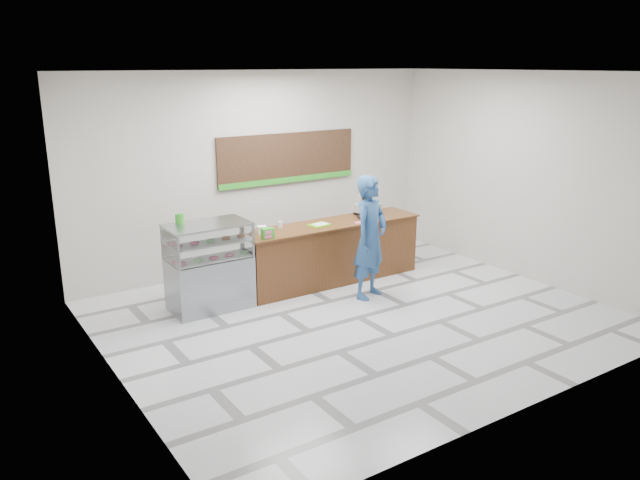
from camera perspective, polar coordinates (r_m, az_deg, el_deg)
floor at (r=9.27m, az=3.61°, el=-7.07°), size 7.00×7.00×0.00m
back_wall at (r=11.23m, az=-5.49°, el=6.28°), size 7.00×0.00×7.00m
ceiling at (r=8.54m, az=4.03°, el=15.09°), size 7.00×7.00×0.00m
sales_counter at (r=10.58m, az=1.02°, el=-1.12°), size 3.26×0.76×1.03m
display_case at (r=9.52m, az=-10.10°, el=-2.34°), size 1.22×0.72×1.33m
menu_board at (r=11.43m, az=-2.96°, el=7.43°), size 2.80×0.06×0.90m
cash_register at (r=11.01m, az=4.35°, el=2.98°), size 0.47×0.48×0.35m
card_terminal at (r=10.75m, az=3.76°, el=2.08°), size 0.13×0.18×0.04m
serving_tray at (r=10.28m, az=-0.05°, el=1.40°), size 0.38×0.30×0.02m
napkin_box at (r=9.83m, az=-5.34°, el=0.94°), size 0.17×0.17×0.12m
straw_cup at (r=10.14m, az=-3.66°, el=1.41°), size 0.07×0.07×0.11m
promo_box at (r=9.54m, az=-4.81°, el=0.62°), size 0.19×0.14×0.16m
donut_decal at (r=10.48m, az=3.57°, el=1.60°), size 0.15×0.15×0.00m
green_cup_left at (r=9.43m, az=-12.84°, el=1.90°), size 0.09×0.09×0.14m
green_cup_right at (r=9.39m, az=-12.63°, el=1.92°), size 0.10×0.10×0.15m
customer at (r=9.79m, az=4.61°, el=0.24°), size 0.84×0.70×1.96m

